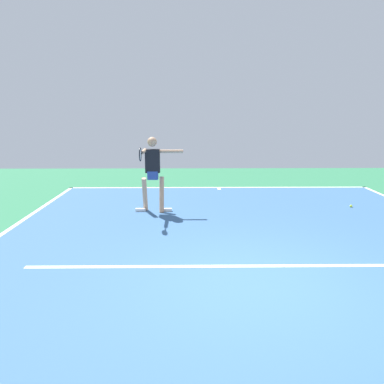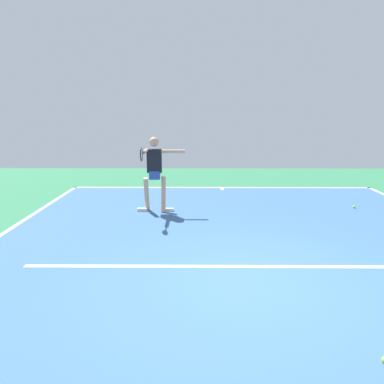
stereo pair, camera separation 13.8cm
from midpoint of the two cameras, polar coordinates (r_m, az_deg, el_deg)
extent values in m
plane|color=#2D754C|center=(5.52, 9.18, -13.57)|extent=(21.89, 21.89, 0.00)
cube|color=#38608E|center=(5.52, 9.18, -13.55)|extent=(9.37, 13.82, 0.00)
cube|color=white|center=(12.03, 3.66, 0.69)|extent=(9.37, 0.10, 0.01)
cube|color=white|center=(6.11, 8.13, -10.91)|extent=(7.03, 0.10, 0.01)
cube|color=white|center=(11.83, 3.74, 0.50)|extent=(0.10, 0.30, 0.01)
cylinder|color=tan|center=(9.12, -4.99, -0.38)|extent=(0.11, 0.34, 0.86)
cube|color=white|center=(9.20, -4.23, -2.68)|extent=(0.24, 0.10, 0.07)
cylinder|color=tan|center=(9.16, -7.50, -0.39)|extent=(0.11, 0.34, 0.86)
cube|color=white|center=(9.26, -8.15, -2.67)|extent=(0.24, 0.10, 0.07)
cube|color=#2D4799|center=(9.05, -6.32, 2.54)|extent=(0.25, 0.20, 0.20)
cube|color=black|center=(9.00, -6.37, 4.65)|extent=(0.34, 0.18, 0.55)
sphere|color=tan|center=(8.95, -6.43, 7.48)|extent=(0.22, 0.22, 0.22)
cylinder|color=tan|center=(8.94, -3.54, 6.10)|extent=(0.55, 0.08, 0.08)
cylinder|color=tan|center=(8.72, -7.70, 6.06)|extent=(0.08, 0.55, 0.08)
cylinder|color=black|center=(8.34, -8.02, 5.78)|extent=(0.03, 0.22, 0.03)
torus|color=black|center=(8.10, -8.25, 5.59)|extent=(0.02, 0.29, 0.29)
cylinder|color=silver|center=(8.10, -8.25, 5.59)|extent=(0.00, 0.25, 0.25)
sphere|color=#C6E53D|center=(10.32, 22.36, -1.96)|extent=(0.07, 0.07, 0.07)
camera|label=1|loc=(0.07, -90.56, -0.12)|focal=35.61mm
camera|label=2|loc=(0.07, 89.44, 0.12)|focal=35.61mm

